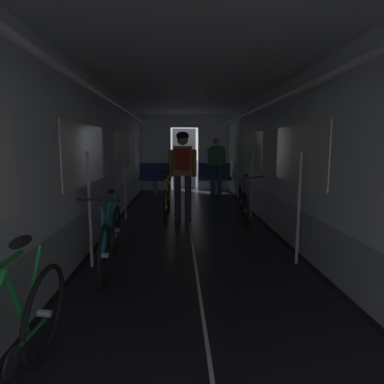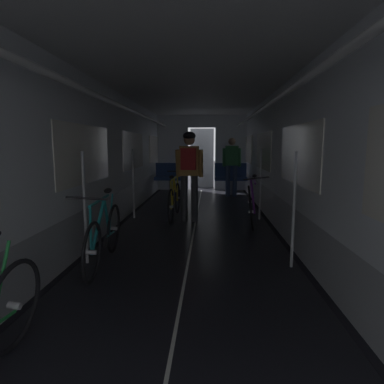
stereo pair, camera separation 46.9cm
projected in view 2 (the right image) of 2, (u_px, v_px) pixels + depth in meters
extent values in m
cube|color=black|center=(105.00, 237.00, 5.27)|extent=(0.08, 11.50, 0.01)
cube|color=black|center=(282.00, 240.00, 5.13)|extent=(0.08, 11.50, 0.01)
cube|color=beige|center=(192.00, 239.00, 5.20)|extent=(0.03, 11.27, 0.00)
cube|color=#9EA0A5|center=(98.00, 219.00, 5.24)|extent=(0.12, 11.50, 0.60)
cube|color=silver|center=(95.00, 142.00, 5.06)|extent=(0.12, 11.50, 1.85)
cube|color=white|center=(86.00, 154.00, 4.52)|extent=(0.02, 1.90, 0.80)
cube|color=white|center=(134.00, 151.00, 7.36)|extent=(0.02, 1.90, 0.80)
cube|color=white|center=(155.00, 149.00, 10.20)|extent=(0.02, 1.90, 0.80)
cube|color=yellow|center=(93.00, 154.00, 4.81)|extent=(0.01, 0.20, 0.28)
cylinder|color=white|center=(116.00, 104.00, 4.97)|extent=(0.07, 11.04, 0.07)
cylinder|color=#B7BABF|center=(85.00, 208.00, 4.03)|extent=(0.04, 0.04, 1.40)
cylinder|color=#B7BABF|center=(133.00, 184.00, 6.60)|extent=(0.04, 0.04, 1.40)
cube|color=#9EA0A5|center=(289.00, 221.00, 5.08)|extent=(0.12, 11.50, 0.60)
cube|color=silver|center=(293.00, 142.00, 4.91)|extent=(0.12, 11.50, 1.85)
cube|color=white|center=(298.00, 154.00, 4.36)|extent=(0.02, 1.90, 0.80)
cube|color=white|center=(263.00, 151.00, 7.21)|extent=(0.02, 1.90, 0.80)
cube|color=white|center=(248.00, 149.00, 10.05)|extent=(0.02, 1.90, 0.80)
cube|color=yellow|center=(288.00, 154.00, 4.91)|extent=(0.01, 0.20, 0.28)
cylinder|color=white|center=(271.00, 103.00, 4.84)|extent=(0.07, 11.04, 0.07)
cylinder|color=#B7BABF|center=(294.00, 211.00, 3.90)|extent=(0.04, 0.04, 1.40)
cylinder|color=#B7BABF|center=(260.00, 185.00, 6.47)|extent=(0.04, 0.04, 1.40)
cube|color=silver|center=(173.00, 153.00, 10.82)|extent=(1.00, 0.12, 2.45)
cube|color=silver|center=(231.00, 153.00, 10.72)|extent=(1.00, 0.12, 2.45)
cube|color=silver|center=(202.00, 121.00, 10.63)|extent=(0.90, 0.12, 0.40)
cube|color=#4C4F54|center=(202.00, 158.00, 11.49)|extent=(0.81, 0.04, 2.05)
cube|color=silver|center=(192.00, 75.00, 4.85)|extent=(3.14, 11.62, 0.12)
cylinder|color=gray|center=(171.00, 187.00, 9.91)|extent=(0.12, 0.12, 0.44)
cube|color=#2D4784|center=(171.00, 178.00, 9.87)|extent=(0.96, 0.44, 0.10)
cube|color=#2D4784|center=(172.00, 169.00, 10.03)|extent=(0.96, 0.08, 0.40)
torus|color=gray|center=(158.00, 163.00, 10.05)|extent=(0.14, 0.14, 0.02)
cylinder|color=gray|center=(231.00, 187.00, 9.82)|extent=(0.12, 0.12, 0.44)
cube|color=#2D4784|center=(231.00, 179.00, 9.78)|extent=(0.96, 0.44, 0.10)
cube|color=#2D4784|center=(230.00, 170.00, 9.93)|extent=(0.96, 0.08, 0.40)
torus|color=gray|center=(216.00, 163.00, 9.96)|extent=(0.14, 0.14, 0.02)
torus|color=black|center=(14.00, 306.00, 2.34)|extent=(0.12, 0.67, 0.67)
cylinder|color=#B2B2B7|center=(14.00, 306.00, 2.34)|extent=(0.10, 0.05, 0.06)
cylinder|color=#1E8438|center=(2.00, 277.00, 2.24)|extent=(0.08, 0.16, 0.49)
torus|color=black|center=(114.00, 228.00, 4.51)|extent=(0.12, 0.67, 0.67)
cylinder|color=#B2B2B7|center=(114.00, 228.00, 4.51)|extent=(0.10, 0.06, 0.06)
torus|color=black|center=(92.00, 252.00, 3.50)|extent=(0.12, 0.67, 0.67)
cylinder|color=#B2B2B7|center=(92.00, 252.00, 3.50)|extent=(0.10, 0.06, 0.06)
cylinder|color=teal|center=(98.00, 225.00, 3.79)|extent=(0.05, 0.54, 0.56)
cylinder|color=teal|center=(107.00, 218.00, 4.19)|extent=(0.09, 0.34, 0.55)
cylinder|color=teal|center=(100.00, 200.00, 3.90)|extent=(0.09, 0.82, 0.04)
cylinder|color=teal|center=(111.00, 212.00, 4.41)|extent=(0.04, 0.17, 0.49)
cylinder|color=teal|center=(110.00, 234.00, 4.30)|extent=(0.06, 0.45, 0.07)
cylinder|color=teal|center=(91.00, 230.00, 3.50)|extent=(0.06, 0.09, 0.49)
cylinder|color=black|center=(106.00, 241.00, 4.08)|extent=(0.03, 0.17, 0.17)
ellipsoid|color=black|center=(108.00, 191.00, 4.32)|extent=(0.11, 0.25, 0.06)
cylinder|color=black|center=(87.00, 198.00, 3.43)|extent=(0.44, 0.05, 0.05)
torus|color=black|center=(250.00, 202.00, 6.67)|extent=(0.19, 0.68, 0.67)
cylinder|color=#B2B2B7|center=(250.00, 202.00, 6.67)|extent=(0.10, 0.06, 0.06)
torus|color=black|center=(251.00, 212.00, 5.67)|extent=(0.19, 0.68, 0.67)
cylinder|color=#B2B2B7|center=(251.00, 212.00, 5.67)|extent=(0.10, 0.06, 0.06)
cylinder|color=purple|center=(253.00, 196.00, 5.95)|extent=(0.06, 0.55, 0.56)
cylinder|color=purple|center=(252.00, 193.00, 6.35)|extent=(0.14, 0.34, 0.55)
cylinder|color=purple|center=(255.00, 181.00, 6.06)|extent=(0.12, 0.82, 0.04)
cylinder|color=purple|center=(252.00, 191.00, 6.56)|extent=(0.07, 0.17, 0.49)
cylinder|color=purple|center=(250.00, 205.00, 6.45)|extent=(0.08, 0.45, 0.07)
cylinder|color=purple|center=(253.00, 198.00, 5.66)|extent=(0.10, 0.08, 0.49)
cylinder|color=black|center=(250.00, 208.00, 6.24)|extent=(0.05, 0.17, 0.17)
ellipsoid|color=black|center=(254.00, 176.00, 6.47)|extent=(0.12, 0.25, 0.07)
cylinder|color=black|center=(256.00, 178.00, 5.59)|extent=(0.44, 0.07, 0.08)
cylinder|color=#2D2D33|center=(184.00, 198.00, 6.35)|extent=(0.13, 0.13, 0.90)
cylinder|color=#2D2D33|center=(194.00, 199.00, 6.33)|extent=(0.13, 0.13, 0.90)
cube|color=olive|center=(189.00, 161.00, 6.24)|extent=(0.37, 0.23, 0.56)
cylinder|color=olive|center=(178.00, 163.00, 6.28)|extent=(0.10, 0.20, 0.53)
cylinder|color=olive|center=(201.00, 163.00, 6.25)|extent=(0.10, 0.20, 0.53)
sphere|color=#9E7051|center=(189.00, 140.00, 6.18)|extent=(0.21, 0.21, 0.21)
ellipsoid|color=black|center=(189.00, 136.00, 6.17)|extent=(0.25, 0.29, 0.16)
cube|color=maroon|center=(188.00, 159.00, 6.07)|extent=(0.28, 0.17, 0.40)
torus|color=black|center=(171.00, 207.00, 6.12)|extent=(0.06, 0.67, 0.67)
cylinder|color=#B2B2B7|center=(171.00, 207.00, 6.12)|extent=(0.09, 0.05, 0.05)
torus|color=black|center=(177.00, 198.00, 7.12)|extent=(0.06, 0.67, 0.67)
cylinder|color=#B2B2B7|center=(177.00, 198.00, 7.12)|extent=(0.09, 0.05, 0.05)
cylinder|color=yellow|center=(176.00, 190.00, 6.78)|extent=(0.06, 0.54, 0.56)
cylinder|color=yellow|center=(173.00, 193.00, 6.38)|extent=(0.04, 0.34, 0.55)
cylinder|color=yellow|center=(175.00, 178.00, 6.59)|extent=(0.05, 0.82, 0.03)
cylinder|color=yellow|center=(171.00, 193.00, 6.15)|extent=(0.03, 0.16, 0.49)
cylinder|color=yellow|center=(173.00, 206.00, 6.34)|extent=(0.03, 0.45, 0.07)
cylinder|color=yellow|center=(177.00, 187.00, 7.06)|extent=(0.03, 0.09, 0.49)
cylinder|color=black|center=(174.00, 205.00, 6.57)|extent=(0.02, 0.17, 0.17)
ellipsoid|color=black|center=(172.00, 177.00, 6.16)|extent=(0.10, 0.24, 0.06)
cylinder|color=black|center=(177.00, 171.00, 7.03)|extent=(0.44, 0.03, 0.03)
cylinder|color=#384C75|center=(235.00, 181.00, 9.48)|extent=(0.13, 0.13, 0.90)
cylinder|color=#384C75|center=(228.00, 181.00, 9.49)|extent=(0.13, 0.13, 0.90)
cube|color=#337F47|center=(232.00, 156.00, 9.39)|extent=(0.36, 0.22, 0.56)
cylinder|color=#337F47|center=(239.00, 157.00, 9.36)|extent=(0.09, 0.20, 0.53)
cylinder|color=#337F47|center=(224.00, 157.00, 9.38)|extent=(0.09, 0.20, 0.53)
sphere|color=tan|center=(232.00, 142.00, 9.33)|extent=(0.21, 0.21, 0.21)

